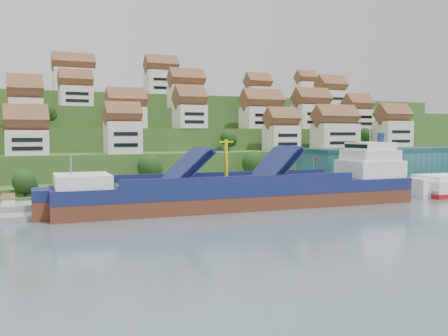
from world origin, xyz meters
name	(u,v)px	position (x,y,z in m)	size (l,w,h in m)	color
ground	(271,207)	(0.00, 0.00, 0.00)	(300.00, 300.00, 0.00)	slate
quay	(309,191)	(20.00, 15.00, 1.10)	(180.00, 14.00, 2.20)	gray
hillside	(147,147)	(0.00, 103.55, 10.66)	(260.00, 128.00, 31.00)	#2D4C1E
hillside_village	(181,110)	(-0.30, 59.87, 24.00)	(158.98, 62.31, 29.26)	silver
hillside_trees	(180,135)	(-6.84, 42.73, 15.98)	(138.30, 62.24, 31.17)	#1F4216
warehouse	(396,165)	(52.00, 17.00, 7.20)	(60.00, 15.00, 10.00)	#225A5D
flagpole	(314,171)	(18.11, 10.00, 6.88)	(1.28, 0.16, 8.00)	gray
cargo_ship	(253,192)	(-3.91, 1.26, 3.42)	(82.16, 17.29, 18.14)	#5F2D1D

